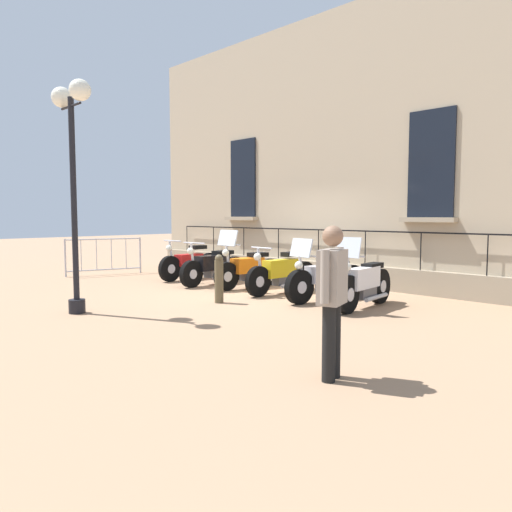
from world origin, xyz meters
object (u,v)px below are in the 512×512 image
(motorcycle_orange, at_px, (248,269))
(crowd_barrier, at_px, (104,255))
(motorcycle_black, at_px, (214,267))
(motorcycle_silver, at_px, (326,279))
(motorcycle_white, at_px, (364,284))
(bollard, at_px, (219,279))
(lamppost, at_px, (72,151))
(pedestrian_standing, at_px, (332,294))
(motorcycle_red, at_px, (190,263))
(motorcycle_yellow, at_px, (282,273))

(motorcycle_orange, relative_size, crowd_barrier, 0.96)
(motorcycle_black, bearing_deg, motorcycle_silver, 92.02)
(motorcycle_black, height_order, motorcycle_white, motorcycle_white)
(bollard, bearing_deg, motorcycle_silver, 143.30)
(lamppost, bearing_deg, pedestrian_standing, 93.54)
(motorcycle_red, height_order, crowd_barrier, motorcycle_red)
(motorcycle_silver, xyz_separation_m, motorcycle_white, (0.20, 1.02, 0.01))
(motorcycle_black, xyz_separation_m, lamppost, (4.01, 1.10, 2.35))
(motorcycle_orange, distance_m, motorcycle_yellow, 1.05)
(motorcycle_black, distance_m, bollard, 2.62)
(motorcycle_black, xyz_separation_m, motorcycle_yellow, (-0.16, 2.13, 0.01))
(motorcycle_silver, xyz_separation_m, lamppost, (4.13, -2.25, 2.35))
(motorcycle_silver, relative_size, pedestrian_standing, 1.37)
(lamppost, height_order, crowd_barrier, lamppost)
(motorcycle_orange, xyz_separation_m, motorcycle_yellow, (-0.02, 1.05, -0.02))
(motorcycle_black, bearing_deg, motorcycle_orange, 97.86)
(crowd_barrier, bearing_deg, motorcycle_red, 115.45)
(motorcycle_red, height_order, motorcycle_orange, motorcycle_orange)
(crowd_barrier, relative_size, bollard, 2.19)
(motorcycle_white, bearing_deg, pedestrian_standing, 28.26)
(motorcycle_yellow, bearing_deg, pedestrian_standing, 47.33)
(motorcycle_orange, bearing_deg, motorcycle_yellow, 90.87)
(motorcycle_orange, bearing_deg, crowd_barrier, -76.52)
(motorcycle_red, bearing_deg, motorcycle_black, 81.03)
(motorcycle_white, relative_size, pedestrian_standing, 1.24)
(motorcycle_silver, distance_m, lamppost, 5.25)
(motorcycle_red, xyz_separation_m, pedestrian_standing, (3.87, 7.50, 0.47))
(motorcycle_red, distance_m, motorcycle_black, 1.21)
(motorcycle_red, relative_size, motorcycle_white, 1.05)
(motorcycle_black, height_order, motorcycle_silver, motorcycle_silver)
(lamppost, bearing_deg, motorcycle_silver, 151.40)
(motorcycle_yellow, xyz_separation_m, motorcycle_white, (0.25, 2.24, 0.00))
(motorcycle_red, height_order, motorcycle_yellow, motorcycle_red)
(motorcycle_yellow, distance_m, pedestrian_standing, 5.70)
(motorcycle_black, distance_m, lamppost, 4.77)
(motorcycle_yellow, relative_size, lamppost, 0.54)
(crowd_barrier, distance_m, pedestrian_standing, 10.33)
(lamppost, height_order, bollard, lamppost)
(motorcycle_red, xyz_separation_m, motorcycle_yellow, (0.02, 3.32, 0.02))
(crowd_barrier, bearing_deg, pedestrian_standing, 74.85)
(motorcycle_black, bearing_deg, pedestrian_standing, 59.68)
(bollard, distance_m, pedestrian_standing, 4.74)
(motorcycle_orange, height_order, bollard, motorcycle_orange)
(motorcycle_red, distance_m, lamppost, 5.33)
(motorcycle_black, relative_size, bollard, 2.29)
(motorcycle_black, xyz_separation_m, motorcycle_orange, (-0.15, 1.08, 0.03))
(motorcycle_yellow, relative_size, motorcycle_white, 1.08)
(pedestrian_standing, bearing_deg, bollard, -116.30)
(motorcycle_black, bearing_deg, crowd_barrier, -74.91)
(motorcycle_black, height_order, lamppost, lamppost)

